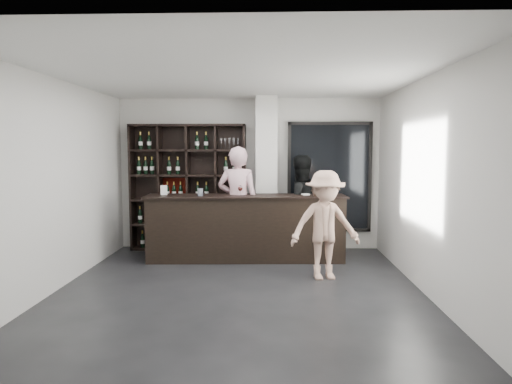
{
  "coord_description": "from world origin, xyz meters",
  "views": [
    {
      "loc": [
        0.45,
        -6.07,
        1.94
      ],
      "look_at": [
        0.2,
        1.1,
        1.26
      ],
      "focal_mm": 32.0,
      "sensor_mm": 36.0,
      "label": 1
    }
  ],
  "objects_px": {
    "tasting_counter": "(246,228)",
    "customer": "(325,225)",
    "wine_shelf": "(188,187)",
    "taster_pink": "(238,203)",
    "taster_black": "(299,205)"
  },
  "relations": [
    {
      "from": "wine_shelf",
      "to": "taster_black",
      "type": "bearing_deg",
      "value": -9.9
    },
    {
      "from": "wine_shelf",
      "to": "taster_black",
      "type": "xyz_separation_m",
      "value": [
        2.1,
        -0.37,
        -0.29
      ]
    },
    {
      "from": "tasting_counter",
      "to": "taster_black",
      "type": "bearing_deg",
      "value": 22.73
    },
    {
      "from": "wine_shelf",
      "to": "taster_black",
      "type": "distance_m",
      "value": 2.15
    },
    {
      "from": "tasting_counter",
      "to": "customer",
      "type": "bearing_deg",
      "value": -44.31
    },
    {
      "from": "tasting_counter",
      "to": "taster_pink",
      "type": "height_order",
      "value": "taster_pink"
    },
    {
      "from": "customer",
      "to": "taster_pink",
      "type": "bearing_deg",
      "value": 126.82
    },
    {
      "from": "tasting_counter",
      "to": "taster_pink",
      "type": "relative_size",
      "value": 1.74
    },
    {
      "from": "taster_pink",
      "to": "taster_black",
      "type": "relative_size",
      "value": 1.09
    },
    {
      "from": "tasting_counter",
      "to": "taster_pink",
      "type": "bearing_deg",
      "value": 130.42
    },
    {
      "from": "tasting_counter",
      "to": "customer",
      "type": "distance_m",
      "value": 1.68
    },
    {
      "from": "wine_shelf",
      "to": "tasting_counter",
      "type": "bearing_deg",
      "value": -35.36
    },
    {
      "from": "taster_pink",
      "to": "customer",
      "type": "bearing_deg",
      "value": 144.55
    },
    {
      "from": "wine_shelf",
      "to": "taster_pink",
      "type": "relative_size",
      "value": 1.21
    },
    {
      "from": "customer",
      "to": "wine_shelf",
      "type": "bearing_deg",
      "value": 130.38
    }
  ]
}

